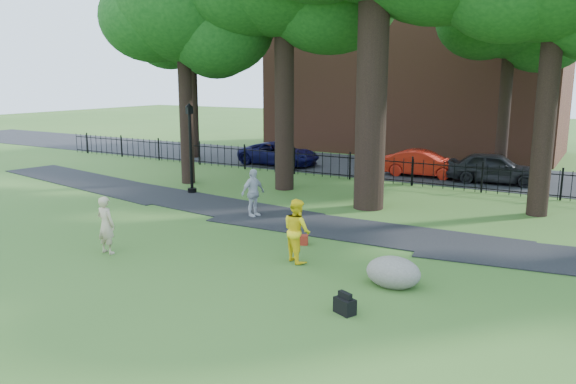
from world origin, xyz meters
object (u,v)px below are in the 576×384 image
Objects in this scene: boulder at (393,270)px; woman at (106,225)px; lamppost at (191,150)px; red_sedan at (423,164)px; man at (297,230)px.

woman is at bearing -167.83° from boulder.
lamppost is 11.30m from red_sedan.
woman reaches higher than red_sedan.
man is at bearing -156.22° from woman.
lamppost is (-8.08, 5.41, 0.98)m from man.
woman is 0.43× the size of lamppost.
red_sedan is (7.10, 8.71, -1.18)m from lamppost.
man is 0.43× the size of red_sedan.
woman is 8.20m from lamppost.
red_sedan is (-0.98, 14.12, -0.20)m from man.
lamppost is at bearing -2.50° from man.
red_sedan is at bearing 104.55° from boulder.
lamppost is at bearing 151.85° from boulder.
man is 2.86m from boulder.
lamppost reaches higher than boulder.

